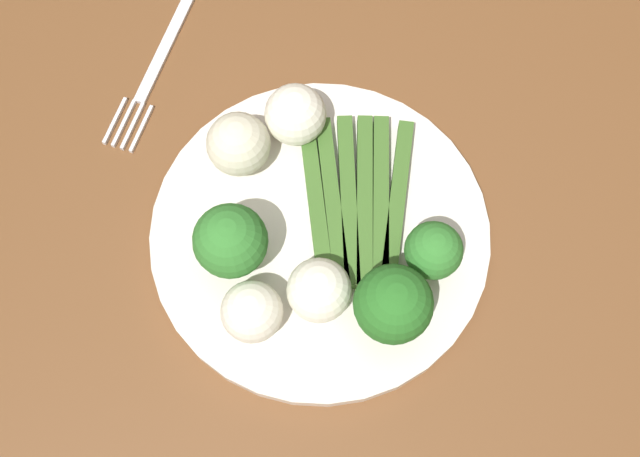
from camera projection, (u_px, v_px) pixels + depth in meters
name	position (u px, v px, depth m)	size (l,w,h in m)	color
ground_plane	(342.00, 361.00, 1.30)	(6.00, 6.00, 0.02)	#B7A88E
dining_table	(361.00, 230.00, 0.70)	(1.37, 0.98, 0.73)	brown
plate	(320.00, 234.00, 0.59)	(0.26, 0.26, 0.01)	silver
asparagus_bundle	(356.00, 201.00, 0.58)	(0.13, 0.16, 0.01)	#3D6626
broccoli_right	(231.00, 241.00, 0.54)	(0.05, 0.05, 0.07)	#609E3D
broccoli_back_right	(433.00, 251.00, 0.54)	(0.04, 0.04, 0.05)	#609E3D
broccoli_outer_edge	(393.00, 305.00, 0.52)	(0.06, 0.06, 0.07)	#568E33
cauliflower_front	(319.00, 290.00, 0.54)	(0.05, 0.05, 0.05)	white
cauliflower_mid	(239.00, 144.00, 0.58)	(0.05, 0.05, 0.05)	beige
cauliflower_left	(252.00, 312.00, 0.53)	(0.05, 0.05, 0.05)	white
cauliflower_back	(295.00, 115.00, 0.59)	(0.05, 0.05, 0.05)	white
fork	(155.00, 69.00, 0.65)	(0.05, 0.17, 0.00)	silver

